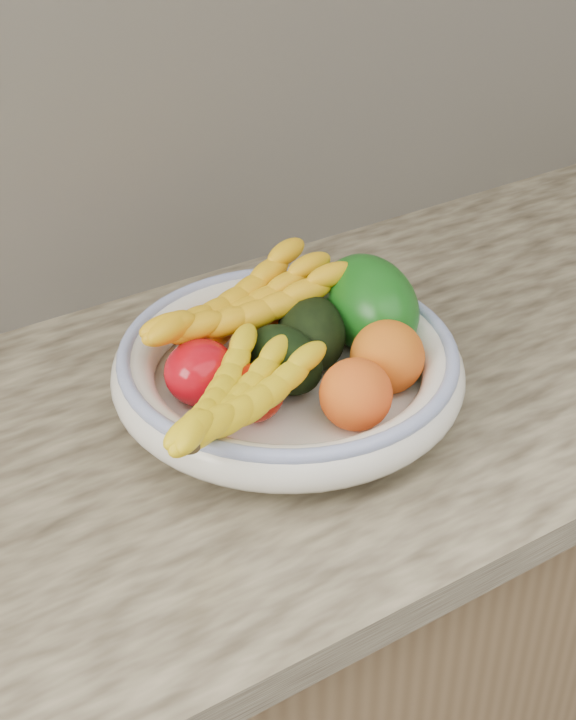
# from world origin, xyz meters

# --- Properties ---
(kitchen_counter) EXTENTS (2.44, 0.66, 1.40)m
(kitchen_counter) POSITION_xyz_m (0.00, 1.69, 0.46)
(kitchen_counter) COLOR brown
(kitchen_counter) RESTS_ON ground
(fruit_bowl) EXTENTS (0.39, 0.39, 0.08)m
(fruit_bowl) POSITION_xyz_m (0.00, 1.66, 0.95)
(fruit_bowl) COLOR white
(fruit_bowl) RESTS_ON kitchen_counter
(clementine_back_left) EXTENTS (0.06, 0.06, 0.04)m
(clementine_back_left) POSITION_xyz_m (-0.03, 1.77, 0.95)
(clementine_back_left) COLOR #F35805
(clementine_back_left) RESTS_ON fruit_bowl
(clementine_back_right) EXTENTS (0.06, 0.06, 0.05)m
(clementine_back_right) POSITION_xyz_m (0.03, 1.77, 0.95)
(clementine_back_right) COLOR #F04C05
(clementine_back_right) RESTS_ON fruit_bowl
(tomato_left) EXTENTS (0.09, 0.09, 0.07)m
(tomato_left) POSITION_xyz_m (-0.09, 1.69, 0.96)
(tomato_left) COLOR #BD0814
(tomato_left) RESTS_ON fruit_bowl
(tomato_near_left) EXTENTS (0.08, 0.08, 0.06)m
(tomato_near_left) POSITION_xyz_m (-0.07, 1.62, 0.96)
(tomato_near_left) COLOR #A10E02
(tomato_near_left) RESTS_ON fruit_bowl
(avocado_center) EXTENTS (0.08, 0.11, 0.07)m
(avocado_center) POSITION_xyz_m (-0.01, 1.66, 0.96)
(avocado_center) COLOR black
(avocado_center) RESTS_ON fruit_bowl
(avocado_right) EXTENTS (0.12, 0.14, 0.08)m
(avocado_right) POSITION_xyz_m (0.05, 1.69, 0.96)
(avocado_right) COLOR black
(avocado_right) RESTS_ON fruit_bowl
(green_mango) EXTENTS (0.15, 0.17, 0.13)m
(green_mango) POSITION_xyz_m (0.13, 1.69, 0.98)
(green_mango) COLOR #0E4F0F
(green_mango) RESTS_ON fruit_bowl
(peach_front) EXTENTS (0.10, 0.10, 0.08)m
(peach_front) POSITION_xyz_m (0.02, 1.56, 0.97)
(peach_front) COLOR orange
(peach_front) RESTS_ON fruit_bowl
(peach_right) EXTENTS (0.11, 0.11, 0.08)m
(peach_right) POSITION_xyz_m (0.09, 1.60, 0.97)
(peach_right) COLOR orange
(peach_right) RESTS_ON fruit_bowl
(banana_bunch_back) EXTENTS (0.30, 0.16, 0.08)m
(banana_bunch_back) POSITION_xyz_m (-0.01, 1.73, 0.99)
(banana_bunch_back) COLOR yellow
(banana_bunch_back) RESTS_ON fruit_bowl
(banana_bunch_front) EXTENTS (0.27, 0.23, 0.07)m
(banana_bunch_front) POSITION_xyz_m (-0.10, 1.59, 0.98)
(banana_bunch_front) COLOR yellow
(banana_bunch_front) RESTS_ON fruit_bowl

